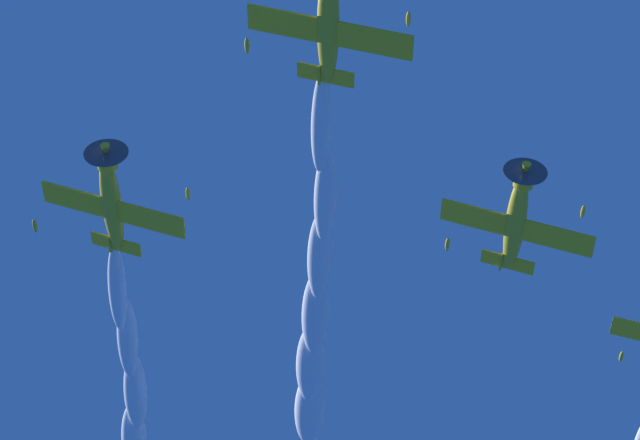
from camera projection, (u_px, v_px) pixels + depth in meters
name	position (u px, v px, depth m)	size (l,w,h in m)	color
airplane_lead	(328.00, 22.00, 63.84)	(8.55, 9.07, 3.67)	gold
airplane_left_wingman	(516.00, 219.00, 71.09)	(8.53, 8.94, 3.79)	gold
airplane_right_wingman	(111.00, 201.00, 70.37)	(8.54, 8.99, 3.69)	gold
smoke_trail_lead	(314.00, 322.00, 79.28)	(31.03, 12.80, 3.71)	white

